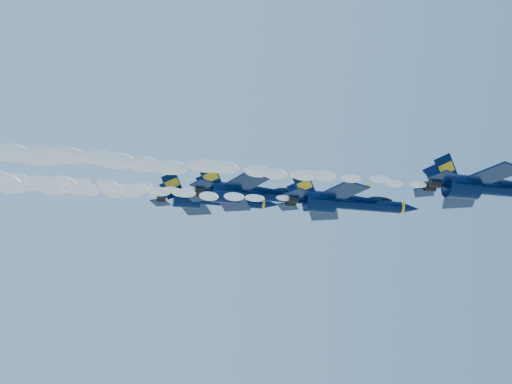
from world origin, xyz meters
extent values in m
cylinder|color=#020F31|center=(21.18, -12.28, 150.56)|extent=(9.01, 1.50, 1.50)
ellipsoid|color=#020F31|center=(14.87, -12.28, 150.51)|extent=(1.56, 2.70, 6.40)
cube|color=#020F31|center=(16.68, -16.28, 150.56)|extent=(5.36, 6.36, 0.18)
cube|color=#020F31|center=(16.68, -8.28, 150.56)|extent=(5.36, 6.36, 0.18)
cube|color=yellow|center=(18.08, -16.28, 150.66)|extent=(2.41, 5.01, 0.10)
cube|color=yellow|center=(18.08, -8.28, 150.66)|extent=(2.41, 5.01, 0.10)
cube|color=#020F31|center=(12.67, -13.33, 152.06)|extent=(3.26, 1.03, 3.51)
cube|color=#020F31|center=(12.67, -11.23, 152.06)|extent=(3.26, 1.03, 3.51)
cylinder|color=black|center=(11.37, -12.93, 150.46)|extent=(1.20, 1.10, 1.10)
cylinder|color=black|center=(11.37, -11.63, 150.46)|extent=(1.20, 1.10, 1.10)
cube|color=yellow|center=(18.18, -12.28, 151.34)|extent=(11.01, 0.35, 0.08)
ellipsoid|color=white|center=(-13.64, -12.28, 150.19)|extent=(49.03, 2.09, 1.88)
cylinder|color=#020F31|center=(6.34, -5.29, 150.14)|extent=(8.41, 1.40, 1.40)
ellipsoid|color=#020F31|center=(0.45, -5.29, 150.09)|extent=(1.46, 2.52, 5.98)
cone|color=#020F31|center=(11.77, -5.29, 150.14)|extent=(2.43, 1.40, 1.40)
cylinder|color=yellow|center=(10.64, -5.29, 150.14)|extent=(0.33, 1.46, 1.46)
ellipsoid|color=black|center=(7.93, -5.29, 150.84)|extent=(3.37, 1.09, 0.93)
cube|color=yellow|center=(7.93, -5.29, 150.56)|extent=(3.93, 0.93, 0.17)
cube|color=#020F31|center=(2.14, -9.03, 150.14)|extent=(5.01, 5.94, 0.17)
cube|color=#020F31|center=(2.14, -1.55, 150.14)|extent=(5.01, 5.94, 0.17)
cube|color=yellow|center=(3.44, -9.03, 150.23)|extent=(2.25, 4.68, 0.09)
cube|color=yellow|center=(3.44, -1.55, 150.23)|extent=(2.25, 4.68, 0.09)
cube|color=#020F31|center=(-1.60, -6.27, 151.54)|extent=(3.05, 0.96, 3.28)
cube|color=#020F31|center=(-1.60, -4.31, 151.54)|extent=(3.05, 0.96, 3.28)
cylinder|color=black|center=(-2.82, -5.90, 150.05)|extent=(1.12, 1.03, 1.03)
cylinder|color=black|center=(-2.82, -4.68, 150.05)|extent=(1.12, 1.03, 1.03)
cube|color=yellow|center=(3.54, -5.29, 150.87)|extent=(10.28, 0.33, 0.07)
ellipsoid|color=white|center=(-27.80, -5.29, 149.78)|extent=(49.03, 1.95, 1.76)
cylinder|color=#020F31|center=(-2.13, 6.37, 154.93)|extent=(9.18, 1.53, 1.53)
ellipsoid|color=#020F31|center=(-8.56, 6.37, 154.88)|extent=(1.59, 2.75, 6.53)
cone|color=#020F31|center=(3.78, 6.37, 154.93)|extent=(2.65, 1.53, 1.53)
cylinder|color=yellow|center=(2.56, 6.37, 154.93)|extent=(0.36, 1.59, 1.59)
ellipsoid|color=black|center=(-0.40, 6.37, 155.70)|extent=(3.67, 1.19, 1.01)
cube|color=yellow|center=(-0.40, 6.37, 155.39)|extent=(4.28, 1.02, 0.18)
cube|color=#020F31|center=(-6.72, 2.29, 154.93)|extent=(5.47, 6.48, 0.18)
cube|color=#020F31|center=(-6.72, 10.45, 154.93)|extent=(5.47, 6.48, 0.18)
cube|color=yellow|center=(-5.29, 2.29, 155.03)|extent=(2.46, 5.11, 0.10)
cube|color=yellow|center=(-5.29, 10.45, 155.03)|extent=(2.46, 5.11, 0.10)
cube|color=#020F31|center=(-10.80, 5.30, 156.46)|extent=(3.32, 1.05, 3.58)
cube|color=#020F31|center=(-10.80, 7.44, 156.46)|extent=(3.32, 1.05, 3.58)
cylinder|color=black|center=(-12.13, 5.71, 154.83)|extent=(1.22, 1.12, 1.12)
cylinder|color=black|center=(-12.13, 7.03, 154.83)|extent=(1.22, 1.12, 1.12)
cube|color=yellow|center=(-5.19, 6.37, 155.73)|extent=(11.22, 0.36, 0.08)
cylinder|color=#020F31|center=(-6.23, 15.56, 157.20)|extent=(9.22, 1.54, 1.54)
ellipsoid|color=#020F31|center=(-12.69, 15.56, 157.15)|extent=(1.60, 2.77, 6.56)
cone|color=#020F31|center=(-0.28, 15.56, 157.20)|extent=(2.66, 1.54, 1.54)
cylinder|color=yellow|center=(-1.51, 15.56, 157.20)|extent=(0.36, 1.60, 1.60)
ellipsoid|color=black|center=(-4.49, 15.56, 157.97)|extent=(3.69, 1.20, 1.01)
cube|color=yellow|center=(-4.49, 15.56, 157.66)|extent=(4.30, 1.02, 0.18)
cube|color=#020F31|center=(-10.84, 11.46, 157.20)|extent=(5.49, 6.51, 0.18)
cube|color=#020F31|center=(-10.84, 19.66, 157.20)|extent=(5.49, 6.51, 0.18)
cube|color=yellow|center=(-9.41, 11.46, 157.30)|extent=(2.47, 5.13, 0.10)
cube|color=yellow|center=(-9.41, 19.66, 157.30)|extent=(2.47, 5.13, 0.10)
cube|color=#020F31|center=(-14.94, 14.49, 158.74)|extent=(3.34, 1.06, 3.59)
cube|color=#020F31|center=(-14.94, 16.64, 158.74)|extent=(3.34, 1.06, 3.59)
cylinder|color=black|center=(-16.27, 14.90, 157.10)|extent=(1.23, 1.13, 1.13)
cylinder|color=black|center=(-16.27, 16.23, 157.10)|extent=(1.23, 1.13, 1.13)
cube|color=yellow|center=(-9.30, 15.56, 158.00)|extent=(11.27, 0.36, 0.08)
camera|label=1|loc=(-23.43, -79.51, 121.23)|focal=50.00mm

